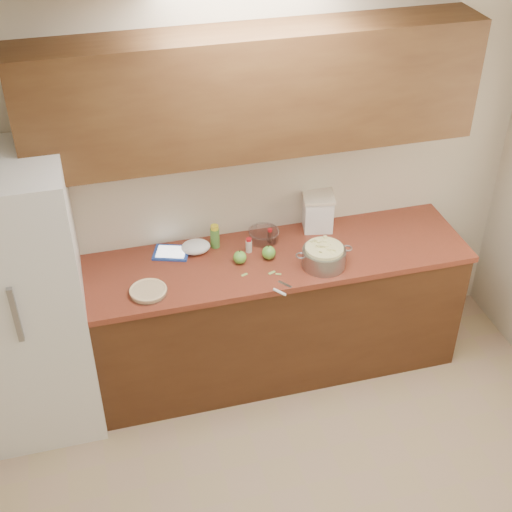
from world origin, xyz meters
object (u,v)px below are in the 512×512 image
object	(u,v)px
flour_canister	(318,211)
colander	(324,257)
tablet	(171,253)
pie	(148,291)

from	to	relation	value
flour_canister	colander	bearing A→B (deg)	-103.52
tablet	colander	bearing A→B (deg)	-3.17
colander	flour_canister	bearing A→B (deg)	76.48
colander	tablet	size ratio (longest dim) A/B	1.39
colander	tablet	xyz separation A→B (m)	(-0.88, 0.36, -0.06)
pie	tablet	world-z (taller)	pie
pie	colander	xyz separation A→B (m)	(1.08, 0.00, 0.05)
pie	colander	bearing A→B (deg)	0.25
pie	flour_canister	size ratio (longest dim) A/B	0.92
colander	flour_canister	distance (m)	0.43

